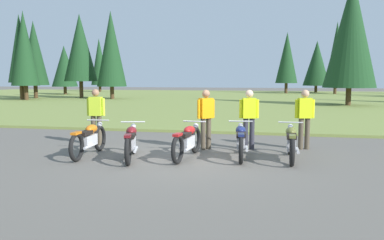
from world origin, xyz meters
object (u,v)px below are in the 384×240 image
(rider_checking_bike, at_px, (206,116))
(motorcycle_orange, at_px, (89,139))
(motorcycle_olive, at_px, (291,142))
(rider_with_back_turned, at_px, (96,113))
(rider_in_hivis_vest, at_px, (249,116))
(motorcycle_red, at_px, (188,141))
(rider_near_row_end, at_px, (305,116))
(motorcycle_navy, at_px, (241,141))
(motorcycle_maroon, at_px, (131,142))

(rider_checking_bike, bearing_deg, motorcycle_orange, -151.92)
(motorcycle_olive, distance_m, rider_with_back_turned, 5.70)
(motorcycle_orange, xyz_separation_m, rider_in_hivis_vest, (3.97, 1.72, 0.51))
(rider_in_hivis_vest, bearing_deg, motorcycle_red, -133.54)
(motorcycle_orange, relative_size, rider_near_row_end, 1.26)
(motorcycle_navy, height_order, rider_checking_bike, rider_checking_bike)
(rider_with_back_turned, relative_size, rider_checking_bike, 1.00)
(rider_near_row_end, relative_size, rider_in_hivis_vest, 1.00)
(motorcycle_red, height_order, rider_checking_bike, rider_checking_bike)
(motorcycle_maroon, bearing_deg, rider_near_row_end, 27.57)
(motorcycle_orange, relative_size, motorcycle_olive, 1.00)
(motorcycle_red, relative_size, rider_in_hivis_vest, 1.26)
(motorcycle_navy, bearing_deg, motorcycle_red, -167.56)
(rider_checking_bike, bearing_deg, motorcycle_navy, -43.31)
(motorcycle_olive, distance_m, rider_near_row_end, 1.69)
(rider_near_row_end, distance_m, rider_checking_bike, 2.76)
(motorcycle_navy, distance_m, motorcycle_olive, 1.22)
(rider_near_row_end, relative_size, rider_checking_bike, 1.00)
(motorcycle_olive, bearing_deg, motorcycle_orange, -174.37)
(motorcycle_olive, relative_size, rider_with_back_turned, 1.26)
(motorcycle_navy, bearing_deg, motorcycle_maroon, -165.32)
(motorcycle_orange, bearing_deg, motorcycle_olive, 5.63)
(motorcycle_olive, height_order, rider_near_row_end, rider_near_row_end)
(motorcycle_maroon, bearing_deg, rider_with_back_turned, 134.87)
(motorcycle_olive, bearing_deg, motorcycle_red, -173.63)
(motorcycle_navy, distance_m, rider_checking_bike, 1.52)
(rider_near_row_end, bearing_deg, motorcycle_olive, -105.56)
(rider_in_hivis_vest, bearing_deg, rider_with_back_turned, -177.78)
(rider_checking_bike, bearing_deg, rider_in_hivis_vest, 11.31)
(motorcycle_orange, distance_m, rider_checking_bike, 3.20)
(motorcycle_navy, xyz_separation_m, rider_checking_bike, (-1.05, 0.99, 0.51))
(motorcycle_navy, relative_size, rider_near_row_end, 1.26)
(motorcycle_orange, xyz_separation_m, motorcycle_maroon, (1.20, -0.19, 0.00))
(motorcycle_red, bearing_deg, rider_with_back_turned, 156.47)
(motorcycle_maroon, height_order, rider_with_back_turned, rider_with_back_turned)
(motorcycle_orange, relative_size, motorcycle_navy, 1.00)
(motorcycle_red, distance_m, rider_in_hivis_vest, 2.14)
(motorcycle_maroon, bearing_deg, motorcycle_orange, 171.18)
(motorcycle_navy, xyz_separation_m, rider_in_hivis_vest, (0.13, 1.22, 0.51))
(motorcycle_navy, bearing_deg, rider_with_back_turned, 166.52)
(rider_in_hivis_vest, bearing_deg, motorcycle_maroon, -145.37)
(rider_with_back_turned, bearing_deg, rider_in_hivis_vest, 2.22)
(rider_near_row_end, xyz_separation_m, rider_in_hivis_vest, (-1.52, -0.33, 0.00))
(motorcycle_red, distance_m, rider_near_row_end, 3.52)
(rider_near_row_end, bearing_deg, rider_in_hivis_vest, -167.84)
(motorcycle_maroon, relative_size, rider_near_row_end, 1.23)
(motorcycle_olive, xyz_separation_m, rider_checking_bike, (-2.27, 0.99, 0.51))
(rider_with_back_turned, bearing_deg, rider_checking_bike, -1.05)
(motorcycle_maroon, relative_size, motorcycle_navy, 0.98)
(motorcycle_red, bearing_deg, motorcycle_olive, 6.37)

